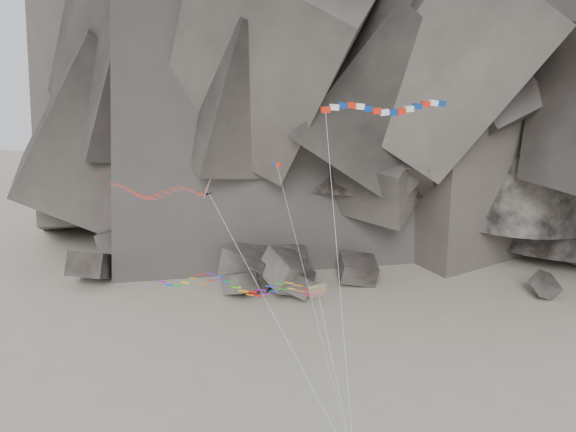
% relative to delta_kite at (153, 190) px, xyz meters
% --- Properties ---
extents(headland, '(110.00, 70.00, 84.00)m').
position_rel_delta_kite_xyz_m(headland, '(12.85, 65.13, 19.57)').
color(headland, '#595149').
rests_on(headland, ground).
extents(boulder_field, '(72.69, 15.45, 8.65)m').
position_rel_delta_kite_xyz_m(boulder_field, '(-4.03, 30.17, -20.23)').
color(boulder_field, '#47423F').
rests_on(boulder_field, ground).
extents(delta_kite, '(24.93, 9.27, 22.33)m').
position_rel_delta_kite_xyz_m(delta_kite, '(0.00, 0.00, 0.00)').
color(delta_kite, red).
rests_on(delta_kite, ground).
extents(banner_kite, '(10.15, 11.17, 29.36)m').
position_rel_delta_kite_xyz_m(banner_kite, '(20.86, 0.21, 7.85)').
color(banner_kite, red).
rests_on(banner_kite, ground).
extents(parafoil_kite, '(18.78, 3.76, 15.32)m').
position_rel_delta_kite_xyz_m(parafoil_kite, '(8.72, -5.04, -6.46)').
color(parafoil_kite, yellow).
rests_on(parafoil_kite, ground).
extents(pennant_kite, '(7.98, 5.44, 24.54)m').
position_rel_delta_kite_xyz_m(pennant_kite, '(14.03, -4.06, -1.61)').
color(pennant_kite, red).
rests_on(pennant_kite, ground).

